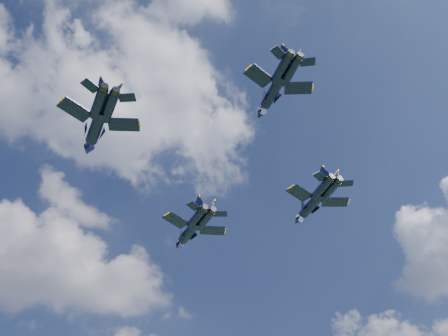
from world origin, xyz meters
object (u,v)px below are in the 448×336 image
jet_lead (189,232)px  jet_left (96,128)px  jet_right (311,205)px  jet_slot (272,93)px

jet_lead → jet_left: (-20.91, -23.43, 0.65)m
jet_left → jet_right: bearing=1.1°
jet_left → jet_slot: 28.45m
jet_lead → jet_slot: 38.46m
jet_slot → jet_right: bearing=50.2°
jet_lead → jet_slot: bearing=-95.2°
jet_right → jet_slot: jet_slot is taller
jet_lead → jet_slot: size_ratio=1.26×
jet_left → jet_right: size_ratio=1.07×
jet_left → jet_right: jet_left is taller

